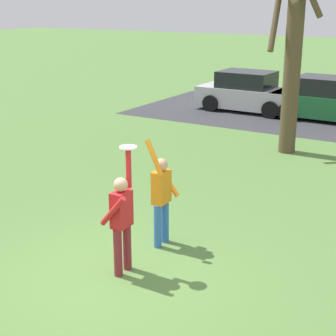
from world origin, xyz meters
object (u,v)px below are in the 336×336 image
object	(u,v)px
bare_tree_tall	(292,37)
person_catcher	(122,217)
parked_car_silver	(249,93)
parked_car_green	(328,101)
frisbee_disc	(128,147)
person_defender	(161,194)

from	to	relation	value
bare_tree_tall	person_catcher	bearing A→B (deg)	-88.86
person_catcher	parked_car_silver	size ratio (longest dim) A/B	0.50
parked_car_green	person_catcher	bearing A→B (deg)	-88.03
person_catcher	frisbee_disc	size ratio (longest dim) A/B	7.44
person_defender	parked_car_silver	size ratio (longest dim) A/B	0.49
person_catcher	person_defender	bearing A→B (deg)	0.00
person_catcher	parked_car_silver	xyz separation A→B (m)	(-3.50, 13.52, -0.25)
person_defender	bare_tree_tall	bearing A→B (deg)	-179.13
parked_car_green	bare_tree_tall	distance (m)	5.69
parked_car_silver	bare_tree_tall	bearing A→B (deg)	-56.13
parked_car_green	parked_car_silver	bearing A→B (deg)	-179.92
frisbee_disc	parked_car_silver	distance (m)	13.82
frisbee_disc	parked_car_green	xyz separation A→B (m)	(-0.30, 13.26, -1.37)
parked_car_silver	bare_tree_tall	xyz separation A→B (m)	(3.33, -5.09, 2.61)
frisbee_disc	parked_car_green	world-z (taller)	frisbee_disc
person_defender	parked_car_silver	world-z (taller)	person_defender
parked_car_silver	person_catcher	bearing A→B (deg)	-74.82
person_catcher	person_defender	size ratio (longest dim) A/B	1.02
frisbee_disc	bare_tree_tall	bearing A→B (deg)	91.16
frisbee_disc	parked_car_silver	bearing A→B (deg)	104.74
person_defender	parked_car_green	size ratio (longest dim) A/B	0.49
frisbee_disc	parked_car_green	distance (m)	13.34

